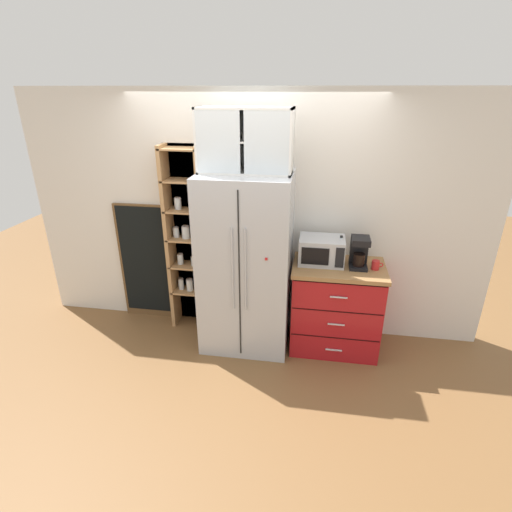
{
  "coord_description": "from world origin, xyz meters",
  "views": [
    {
      "loc": [
        0.67,
        -3.52,
        2.53
      ],
      "look_at": [
        0.1,
        0.01,
        1.0
      ],
      "focal_mm": 27.52,
      "sensor_mm": 36.0,
      "label": 1
    }
  ],
  "objects": [
    {
      "name": "mug_red",
      "position": [
        1.26,
        0.03,
        0.98
      ],
      "size": [
        0.11,
        0.07,
        0.09
      ],
      "color": "red",
      "rests_on": "counter_cabinet"
    },
    {
      "name": "bottle_clear",
      "position": [
        0.92,
        0.12,
        1.06
      ],
      "size": [
        0.07,
        0.07,
        0.28
      ],
      "color": "silver",
      "rests_on": "counter_cabinet"
    },
    {
      "name": "bottle_cobalt",
      "position": [
        0.92,
        0.12,
        1.06
      ],
      "size": [
        0.07,
        0.07,
        0.29
      ],
      "color": "navy",
      "rests_on": "counter_cabinet"
    },
    {
      "name": "refrigerator",
      "position": [
        0.0,
        0.01,
        0.91
      ],
      "size": [
        0.89,
        0.71,
        1.81
      ],
      "color": "#B7BABF",
      "rests_on": "ground"
    },
    {
      "name": "upper_cabinet",
      "position": [
        0.0,
        0.05,
        2.1
      ],
      "size": [
        0.85,
        0.32,
        0.57
      ],
      "color": "silver",
      "rests_on": "refrigerator"
    },
    {
      "name": "coffee_maker",
      "position": [
        1.09,
        0.07,
        1.09
      ],
      "size": [
        0.17,
        0.2,
        0.31
      ],
      "color": "black",
      "rests_on": "counter_cabinet"
    },
    {
      "name": "microwave",
      "position": [
        0.74,
        0.11,
        1.06
      ],
      "size": [
        0.44,
        0.33,
        0.26
      ],
      "color": "#B7BABF",
      "rests_on": "counter_cabinet"
    },
    {
      "name": "wall_back_cream",
      "position": [
        0.0,
        0.4,
        1.27
      ],
      "size": [
        4.88,
        0.1,
        2.55
      ],
      "primitive_type": "cube",
      "color": "silver",
      "rests_on": "ground"
    },
    {
      "name": "counter_cabinet",
      "position": [
        0.92,
        0.06,
        0.47
      ],
      "size": [
        0.9,
        0.61,
        0.93
      ],
      "color": "#A8161C",
      "rests_on": "ground"
    },
    {
      "name": "ground_plane",
      "position": [
        0.0,
        0.0,
        0.0
      ],
      "size": [
        10.56,
        10.56,
        0.0
      ],
      "primitive_type": "plane",
      "color": "brown"
    },
    {
      "name": "pantry_shelf_column",
      "position": [
        -0.69,
        0.29,
        1.02
      ],
      "size": [
        0.46,
        0.27,
        2.03
      ],
      "color": "brown",
      "rests_on": "ground"
    },
    {
      "name": "chalkboard_menu",
      "position": [
        -1.24,
        0.33,
        0.69
      ],
      "size": [
        0.6,
        0.04,
        1.38
      ],
      "color": "brown",
      "rests_on": "ground"
    }
  ]
}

